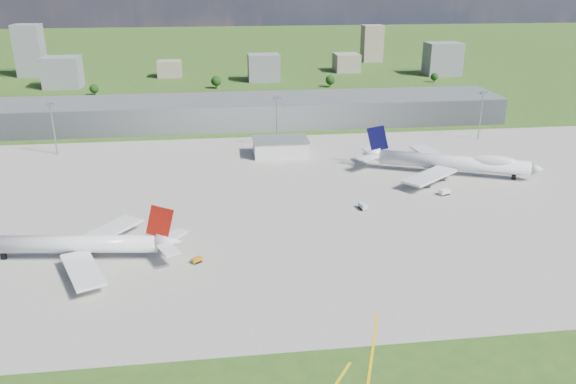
{
  "coord_description": "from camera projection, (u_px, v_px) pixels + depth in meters",
  "views": [
    {
      "loc": [
        -19.68,
        -164.37,
        83.74
      ],
      "look_at": [
        4.56,
        26.55,
        9.0
      ],
      "focal_mm": 35.0,
      "sensor_mm": 36.0,
      "label": 1
    }
  ],
  "objects": [
    {
      "name": "ground",
      "position": [
        253.0,
        130.0,
        323.34
      ],
      "size": [
        1400.0,
        1400.0,
        0.0
      ],
      "primitive_type": "plane",
      "color": "#2D541A",
      "rests_on": "ground"
    },
    {
      "name": "apron",
      "position": [
        297.0,
        200.0,
        222.78
      ],
      "size": [
        360.0,
        190.0,
        0.08
      ],
      "primitive_type": "cube",
      "color": "gray",
      "rests_on": "ground"
    },
    {
      "name": "terminal",
      "position": [
        251.0,
        111.0,
        334.49
      ],
      "size": [
        300.0,
        42.0,
        15.0
      ],
      "primitive_type": "cube",
      "color": "slate",
      "rests_on": "ground"
    },
    {
      "name": "ops_building",
      "position": [
        280.0,
        148.0,
        276.83
      ],
      "size": [
        26.0,
        16.0,
        8.0
      ],
      "primitive_type": "cube",
      "color": "silver",
      "rests_on": "ground"
    },
    {
      "name": "mast_west",
      "position": [
        52.0,
        120.0,
        272.82
      ],
      "size": [
        3.5,
        2.0,
        25.9
      ],
      "color": "gray",
      "rests_on": "ground"
    },
    {
      "name": "mast_center",
      "position": [
        277.0,
        113.0,
        285.74
      ],
      "size": [
        3.5,
        2.0,
        25.9
      ],
      "color": "gray",
      "rests_on": "ground"
    },
    {
      "name": "mast_east",
      "position": [
        482.0,
        107.0,
        298.65
      ],
      "size": [
        3.5,
        2.0,
        25.9
      ],
      "color": "gray",
      "rests_on": "ground"
    },
    {
      "name": "airliner_red_twin",
      "position": [
        79.0,
        245.0,
        175.27
      ],
      "size": [
        66.55,
        51.55,
        18.26
      ],
      "rotation": [
        0.0,
        0.0,
        3.03
      ],
      "color": "silver",
      "rests_on": "ground"
    },
    {
      "name": "airliner_blue_quad",
      "position": [
        453.0,
        162.0,
        249.52
      ],
      "size": [
        74.75,
        56.88,
        20.49
      ],
      "rotation": [
        0.0,
        0.0,
        -0.39
      ],
      "color": "silver",
      "rests_on": "ground"
    },
    {
      "name": "tug_yellow",
      "position": [
        197.0,
        260.0,
        174.19
      ],
      "size": [
        3.63,
        3.28,
        1.62
      ],
      "rotation": [
        0.0,
        0.0,
        0.6
      ],
      "color": "#C6750B",
      "rests_on": "ground"
    },
    {
      "name": "van_white_near",
      "position": [
        363.0,
        206.0,
        213.85
      ],
      "size": [
        2.69,
        4.69,
        2.3
      ],
      "rotation": [
        0.0,
        0.0,
        1.75
      ],
      "color": "silver",
      "rests_on": "ground"
    },
    {
      "name": "van_white_far",
      "position": [
        445.0,
        192.0,
        227.68
      ],
      "size": [
        4.88,
        3.44,
        2.32
      ],
      "rotation": [
        0.0,
        0.0,
        0.34
      ],
      "color": "silver",
      "rests_on": "ground"
    },
    {
      "name": "bldg_w",
      "position": [
        62.0,
        72.0,
        441.27
      ],
      "size": [
        28.0,
        22.0,
        24.0
      ],
      "primitive_type": "cube",
      "color": "slate",
      "rests_on": "ground"
    },
    {
      "name": "bldg_cw",
      "position": [
        170.0,
        69.0,
        489.46
      ],
      "size": [
        20.0,
        18.0,
        14.0
      ],
      "primitive_type": "cube",
      "color": "gray",
      "rests_on": "ground"
    },
    {
      "name": "bldg_c",
      "position": [
        264.0,
        68.0,
        469.66
      ],
      "size": [
        26.0,
        20.0,
        22.0
      ],
      "primitive_type": "cube",
      "color": "slate",
      "rests_on": "ground"
    },
    {
      "name": "bldg_ce",
      "position": [
        346.0,
        63.0,
        517.13
      ],
      "size": [
        22.0,
        24.0,
        16.0
      ],
      "primitive_type": "cube",
      "color": "gray",
      "rests_on": "ground"
    },
    {
      "name": "bldg_e",
      "position": [
        443.0,
        59.0,
        496.61
      ],
      "size": [
        30.0,
        22.0,
        28.0
      ],
      "primitive_type": "cube",
      "color": "slate",
      "rests_on": "ground"
    },
    {
      "name": "bldg_tall_w",
      "position": [
        30.0,
        50.0,
        488.43
      ],
      "size": [
        22.0,
        20.0,
        44.0
      ],
      "primitive_type": "cube",
      "color": "slate",
      "rests_on": "ground"
    },
    {
      "name": "bldg_tall_e",
      "position": [
        372.0,
        43.0,
        573.69
      ],
      "size": [
        20.0,
        18.0,
        36.0
      ],
      "primitive_type": "cube",
      "color": "gray",
      "rests_on": "ground"
    },
    {
      "name": "tree_w",
      "position": [
        94.0,
        89.0,
        415.01
      ],
      "size": [
        6.75,
        6.75,
        8.25
      ],
      "color": "#382314",
      "rests_on": "ground"
    },
    {
      "name": "tree_c",
      "position": [
        216.0,
        81.0,
        439.09
      ],
      "size": [
        8.1,
        8.1,
        9.9
      ],
      "color": "#382314",
      "rests_on": "ground"
    },
    {
      "name": "tree_e",
      "position": [
        330.0,
        80.0,
        445.15
      ],
      "size": [
        7.65,
        7.65,
        9.35
      ],
      "color": "#382314",
      "rests_on": "ground"
    },
    {
      "name": "tree_far_e",
      "position": [
        434.0,
        77.0,
        465.32
      ],
      "size": [
        6.3,
        6.3,
        7.7
      ],
      "color": "#382314",
      "rests_on": "ground"
    }
  ]
}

